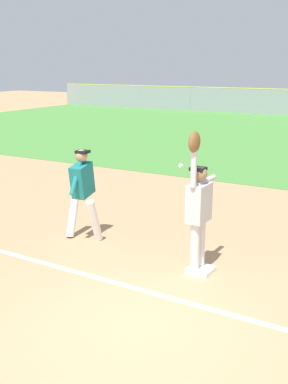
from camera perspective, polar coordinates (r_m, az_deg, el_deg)
name	(u,v)px	position (r m, az deg, el deg)	size (l,w,h in m)	color
ground_plane	(136,328)	(6.15, -0.97, -16.15)	(81.40, 81.40, 0.00)	tan
first_base	(200,270)	(7.63, 6.88, -9.38)	(0.38, 0.38, 0.08)	white
fielder	(198,205)	(7.25, 6.62, -1.57)	(0.29, 0.89, 2.28)	silver
runner	(83,188)	(8.73, -7.48, 0.47)	(0.77, 0.85, 1.72)	white
baseball	(181,166)	(7.30, 4.49, 3.18)	(0.07, 0.07, 0.07)	white
parked_car_silver	(252,99)	(36.90, 13.00, 10.94)	(4.44, 2.19, 1.25)	#B7B7BC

